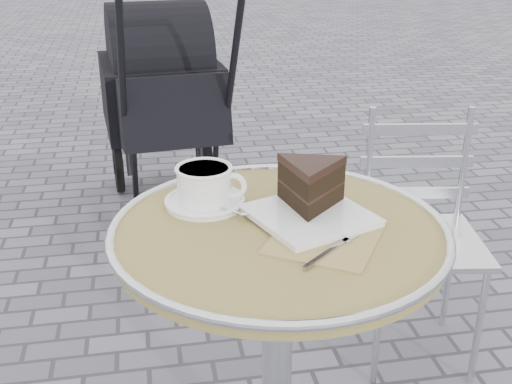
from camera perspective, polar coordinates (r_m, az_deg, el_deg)
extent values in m
cylinder|color=silver|center=(1.55, 1.86, -15.35)|extent=(0.07, 0.07, 0.67)
cylinder|color=tan|center=(1.36, 2.05, -3.79)|extent=(0.70, 0.70, 0.03)
torus|color=silver|center=(1.35, 2.06, -3.23)|extent=(0.72, 0.72, 0.02)
cylinder|color=white|center=(1.46, -4.57, -0.95)|extent=(0.18, 0.18, 0.01)
cylinder|color=white|center=(1.44, -4.63, 0.69)|extent=(0.15, 0.15, 0.08)
torus|color=white|center=(1.43, -2.03, 0.57)|extent=(0.06, 0.03, 0.06)
cylinder|color=beige|center=(1.43, -4.67, 1.99)|extent=(0.11, 0.11, 0.01)
cube|color=#A18658|center=(1.31, 6.03, -4.28)|extent=(0.28, 0.28, 0.00)
cube|color=white|center=(1.39, 4.81, -2.16)|extent=(0.29, 0.29, 0.01)
cylinder|color=silver|center=(1.99, 10.75, -11.86)|extent=(0.02, 0.02, 0.40)
cylinder|color=silver|center=(2.07, 19.18, -11.31)|extent=(0.02, 0.02, 0.40)
cylinder|color=silver|center=(2.24, 9.25, -7.37)|extent=(0.02, 0.02, 0.40)
cylinder|color=silver|center=(2.31, 16.75, -7.07)|extent=(0.02, 0.02, 0.40)
cube|color=silver|center=(2.04, 14.57, -4.32)|extent=(0.41, 0.41, 0.02)
cube|color=black|center=(2.99, -7.93, 7.39)|extent=(0.52, 0.76, 0.43)
cylinder|color=black|center=(2.82, -11.06, -3.04)|extent=(0.06, 0.20, 0.19)
cylinder|color=black|center=(2.88, -2.07, -2.00)|extent=(0.06, 0.20, 0.19)
cylinder|color=black|center=(3.39, -12.17, 2.52)|extent=(0.07, 0.30, 0.30)
cylinder|color=black|center=(3.44, -4.65, 3.30)|extent=(0.07, 0.30, 0.30)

